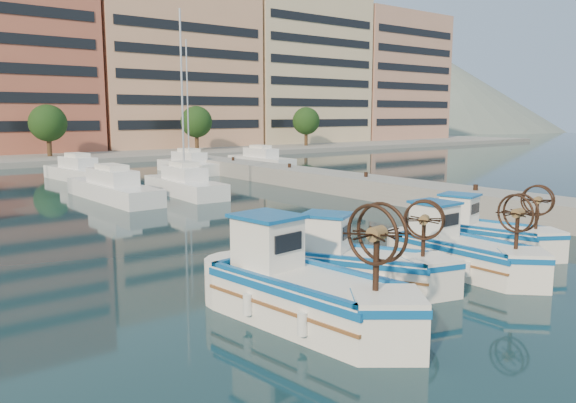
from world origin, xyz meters
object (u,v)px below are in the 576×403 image
object	(u,v)px
fishing_boat_a	(301,287)
fishing_boat_b	(359,262)
fishing_boat_d	(484,232)
fishing_boat_c	(460,249)

from	to	relation	value
fishing_boat_a	fishing_boat_b	distance (m)	3.42
fishing_boat_a	fishing_boat_b	size ratio (longest dim) A/B	1.18
fishing_boat_b	fishing_boat_a	bearing A→B (deg)	171.55
fishing_boat_b	fishing_boat_d	xyz separation A→B (m)	(6.83, 0.35, -0.02)
fishing_boat_c	fishing_boat_d	distance (m)	3.35
fishing_boat_a	fishing_boat_c	world-z (taller)	fishing_boat_a
fishing_boat_d	fishing_boat_a	bearing A→B (deg)	174.06
fishing_boat_a	fishing_boat_c	size ratio (longest dim) A/B	1.18
fishing_boat_a	fishing_boat_c	bearing A→B (deg)	-4.71
fishing_boat_a	fishing_boat_d	xyz separation A→B (m)	(10.01, 1.60, -0.16)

